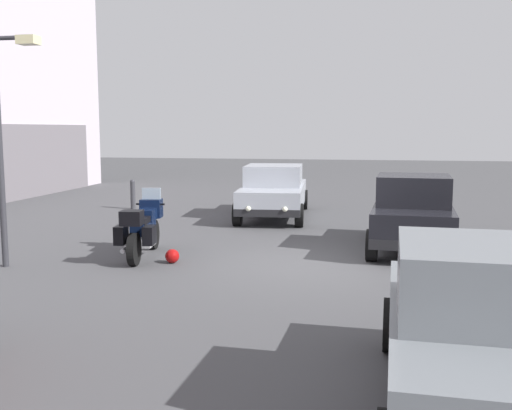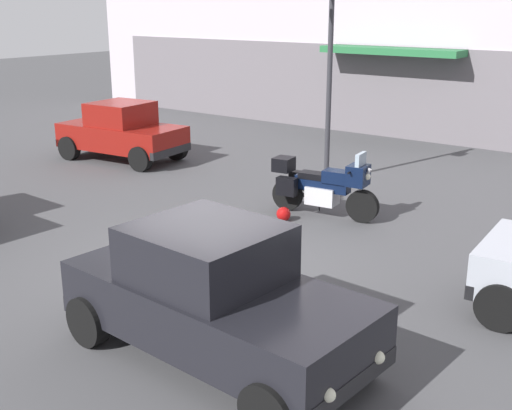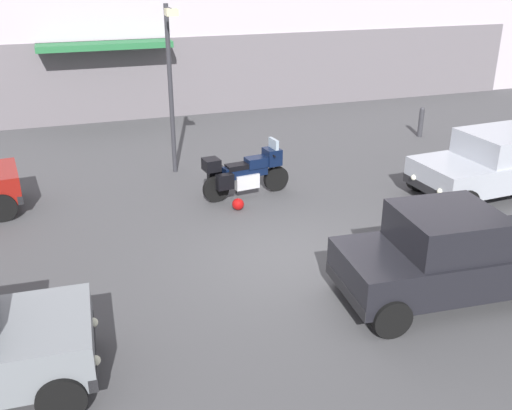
{
  "view_description": "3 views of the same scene",
  "coord_description": "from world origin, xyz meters",
  "px_view_note": "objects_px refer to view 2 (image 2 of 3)",
  "views": [
    {
      "loc": [
        -11.3,
        -1.1,
        2.63
      ],
      "look_at": [
        0.49,
        1.13,
        1.09
      ],
      "focal_mm": 41.62,
      "sensor_mm": 36.0,
      "label": 1
    },
    {
      "loc": [
        6.5,
        -7.35,
        4.06
      ],
      "look_at": [
        0.51,
        0.62,
        0.98
      ],
      "focal_mm": 45.91,
      "sensor_mm": 36.0,
      "label": 2
    },
    {
      "loc": [
        -3.91,
        -9.3,
        5.47
      ],
      "look_at": [
        -0.45,
        1.03,
        0.79
      ],
      "focal_mm": 40.98,
      "sensor_mm": 36.0,
      "label": 3
    }
  ],
  "objects_px": {
    "car_compact_side": "(122,132)",
    "streetlamp_curbside": "(326,67)",
    "motorcycle": "(322,185)",
    "helmet": "(284,214)",
    "car_wagon_end": "(214,296)"
  },
  "relations": [
    {
      "from": "motorcycle",
      "to": "streetlamp_curbside",
      "type": "bearing_deg",
      "value": 113.46
    },
    {
      "from": "motorcycle",
      "to": "car_wagon_end",
      "type": "relative_size",
      "value": 0.57
    },
    {
      "from": "motorcycle",
      "to": "car_compact_side",
      "type": "xyz_separation_m",
      "value": [
        -6.87,
        0.95,
        0.15
      ]
    },
    {
      "from": "car_compact_side",
      "to": "streetlamp_curbside",
      "type": "xyz_separation_m",
      "value": [
        5.59,
        1.2,
        1.92
      ]
    },
    {
      "from": "car_compact_side",
      "to": "car_wagon_end",
      "type": "height_order",
      "value": "car_wagon_end"
    },
    {
      "from": "car_compact_side",
      "to": "streetlamp_curbside",
      "type": "height_order",
      "value": "streetlamp_curbside"
    },
    {
      "from": "motorcycle",
      "to": "streetlamp_curbside",
      "type": "height_order",
      "value": "streetlamp_curbside"
    },
    {
      "from": "streetlamp_curbside",
      "to": "car_wagon_end",
      "type": "bearing_deg",
      "value": -67.54
    },
    {
      "from": "helmet",
      "to": "car_wagon_end",
      "type": "distance_m",
      "value": 5.3
    },
    {
      "from": "motorcycle",
      "to": "car_wagon_end",
      "type": "xyz_separation_m",
      "value": [
        1.88,
        -5.49,
        0.19
      ]
    },
    {
      "from": "motorcycle",
      "to": "helmet",
      "type": "bearing_deg",
      "value": -125.84
    },
    {
      "from": "motorcycle",
      "to": "helmet",
      "type": "xyz_separation_m",
      "value": [
        -0.41,
        -0.75,
        -0.48
      ]
    },
    {
      "from": "car_wagon_end",
      "to": "helmet",
      "type": "bearing_deg",
      "value": 119.55
    },
    {
      "from": "motorcycle",
      "to": "car_compact_side",
      "type": "distance_m",
      "value": 6.94
    },
    {
      "from": "car_wagon_end",
      "to": "car_compact_side",
      "type": "bearing_deg",
      "value": 147.47
    }
  ]
}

